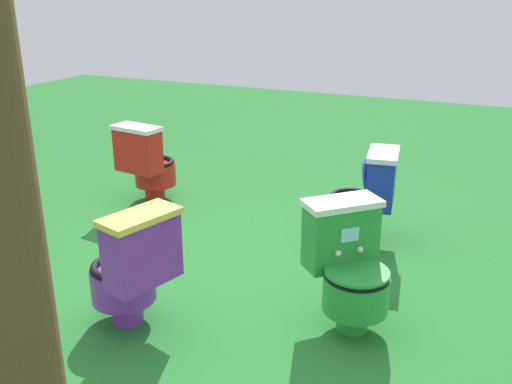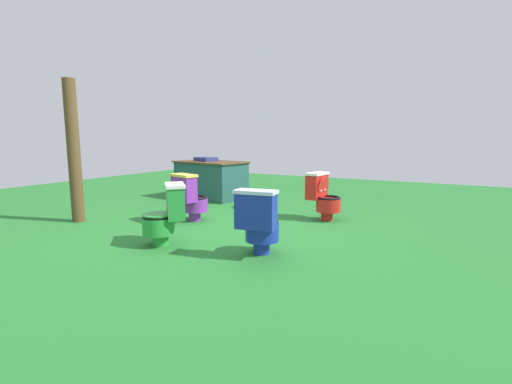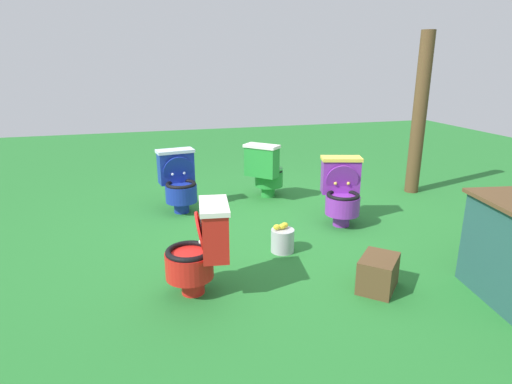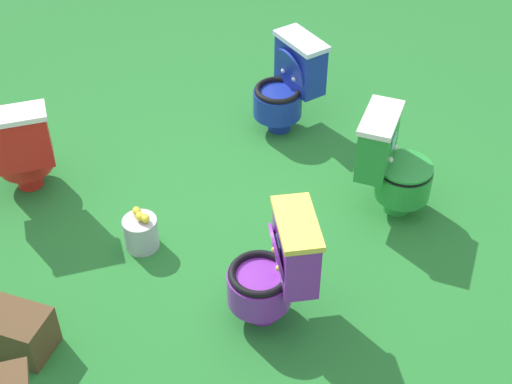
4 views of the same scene
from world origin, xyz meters
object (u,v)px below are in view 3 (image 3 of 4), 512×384
object	(u,v)px
lemon_bucket	(282,240)
toilet_red	(201,248)
toilet_blue	(179,180)
small_crate	(378,273)
toilet_green	(266,170)
toilet_purple	(342,191)
wooden_post	(419,115)

from	to	relation	value
lemon_bucket	toilet_red	bearing A→B (deg)	32.55
toilet_blue	small_crate	size ratio (longest dim) A/B	2.02
toilet_green	lemon_bucket	world-z (taller)	toilet_green
toilet_purple	toilet_red	world-z (taller)	same
wooden_post	lemon_bucket	bearing A→B (deg)	30.00
toilet_blue	wooden_post	xyz separation A→B (m)	(-3.16, 0.08, 0.68)
toilet_purple	toilet_blue	distance (m)	1.90
toilet_blue	lemon_bucket	xyz separation A→B (m)	(-0.81, 1.44, -0.26)
wooden_post	toilet_red	bearing A→B (deg)	30.69
toilet_purple	small_crate	world-z (taller)	toilet_purple
toilet_red	wooden_post	world-z (taller)	wooden_post
toilet_blue	small_crate	bearing A→B (deg)	110.87
toilet_purple	small_crate	distance (m)	1.46
lemon_bucket	small_crate	bearing A→B (deg)	119.85
small_crate	lemon_bucket	size ratio (longest dim) A/B	1.30
toilet_purple	lemon_bucket	world-z (taller)	toilet_purple
toilet_red	toilet_blue	world-z (taller)	same
toilet_red	toilet_purple	bearing A→B (deg)	-50.17
toilet_blue	wooden_post	bearing A→B (deg)	169.86
wooden_post	toilet_purple	bearing A→B (deg)	28.96
toilet_purple	toilet_red	distance (m)	2.02
toilet_red	toilet_green	world-z (taller)	same
toilet_blue	toilet_red	bearing A→B (deg)	80.24
toilet_green	lemon_bucket	distance (m)	1.68
toilet_blue	small_crate	distance (m)	2.66
toilet_green	wooden_post	size ratio (longest dim) A/B	0.35
toilet_purple	toilet_green	world-z (taller)	same
toilet_purple	toilet_green	xyz separation A→B (m)	(0.53, -1.10, -0.00)
toilet_purple	lemon_bucket	size ratio (longest dim) A/B	2.63
toilet_red	small_crate	distance (m)	1.40
wooden_post	lemon_bucket	world-z (taller)	wooden_post
toilet_blue	wooden_post	distance (m)	3.23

